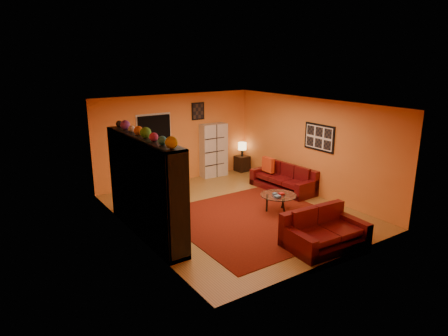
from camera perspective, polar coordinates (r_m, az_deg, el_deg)
floor at (r=9.78m, az=1.52°, el=-6.17°), size 6.00×6.00×0.00m
ceiling at (r=9.13m, az=1.64°, el=9.14°), size 6.00×6.00×0.00m
wall_back at (r=11.88m, az=-6.86°, el=4.22°), size 6.00×0.00×6.00m
wall_front at (r=7.25m, az=15.49°, el=-3.77°), size 6.00×0.00×6.00m
wall_left at (r=8.23m, az=-12.75°, el=-1.25°), size 0.00×6.00×6.00m
wall_right at (r=10.98m, az=12.29°, el=3.02°), size 0.00×6.00×6.00m
rug at (r=9.32m, az=4.54°, el=-7.33°), size 3.60×3.60×0.01m
doorway at (r=11.61m, az=-9.79°, el=2.42°), size 0.95×0.10×2.04m
wall_art_right at (r=10.70m, az=13.46°, el=4.26°), size 0.03×1.00×0.70m
wall_art_back at (r=12.09m, az=-3.74°, el=8.11°), size 0.42×0.03×0.52m
entertainment_unit at (r=8.38m, az=-11.22°, el=-2.64°), size 0.45×3.00×2.10m
tv at (r=8.42m, az=-10.92°, el=-2.83°), size 1.00×0.13×0.58m
sofa at (r=11.37m, az=8.69°, el=-1.65°), size 0.92×1.98×0.85m
loveseat at (r=8.28m, az=13.87°, el=-8.74°), size 1.66×1.06×0.85m
throw_pillow at (r=11.54m, az=6.31°, el=0.47°), size 0.12×0.42×0.42m
coffee_table at (r=9.68m, az=7.77°, el=-4.08°), size 0.86×0.86×0.43m
storage_cabinet at (r=12.38m, az=-1.49°, el=2.56°), size 0.84×0.40×1.65m
bowl_chair at (r=10.91m, az=-6.64°, el=-2.31°), size 0.66×0.66×0.54m
side_table at (r=13.07m, az=2.60°, el=0.65°), size 0.41×0.41×0.50m
table_lamp at (r=12.94m, az=2.63°, el=3.07°), size 0.27×0.27×0.45m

